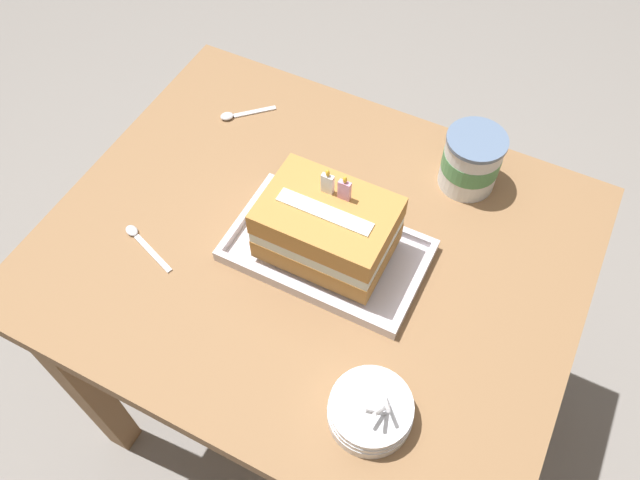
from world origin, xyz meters
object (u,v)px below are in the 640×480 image
Objects in this scene: ice_cream_tub at (471,161)px; serving_spoon_by_bowls at (140,239)px; bowl_stack at (371,411)px; birthday_cake at (327,228)px; foil_tray at (327,252)px; serving_spoon_near_tray at (235,115)px.

ice_cream_tub is 0.62m from serving_spoon_by_bowls.
bowl_stack is at bearing -87.22° from ice_cream_tub.
birthday_cake is 0.35m from serving_spoon_by_bowls.
bowl_stack is at bearing -51.16° from birthday_cake.
bowl_stack is 1.08× the size of ice_cream_tub.
foil_tray is 2.70× the size of serving_spoon_by_bowls.
foil_tray is 0.32m from ice_cream_tub.
ice_cream_tub is 1.23× the size of serving_spoon_near_tray.
birthday_cake is at bearing 90.00° from foil_tray.
bowl_stack is at bearing -41.64° from serving_spoon_near_tray.
foil_tray is at bearing 128.85° from bowl_stack.
foil_tray is at bearing 21.74° from serving_spoon_by_bowls.
bowl_stack is 0.51m from ice_cream_tub.
birthday_cake is 1.69× the size of bowl_stack.
foil_tray is 0.34m from serving_spoon_by_bowls.
ice_cream_tub is (-0.02, 0.50, 0.04)m from bowl_stack.
birthday_cake is at bearing -121.22° from ice_cream_tub.
serving_spoon_by_bowls is at bearing -140.40° from ice_cream_tub.
ice_cream_tub reaches higher than bowl_stack.
bowl_stack is 0.51m from serving_spoon_by_bowls.
serving_spoon_near_tray is 0.35m from serving_spoon_by_bowls.
birthday_cake is 1.82× the size of ice_cream_tub.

